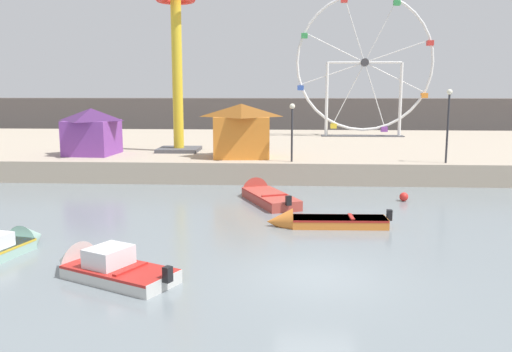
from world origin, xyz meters
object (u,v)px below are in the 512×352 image
Objects in this scene: drop_tower_yellow_tower at (177,45)px; mooring_buoy_orange at (404,197)px; motorboat_pale_grey at (99,267)px; ferris_wheel_white_frame at (365,65)px; motorboat_orange_hull at (317,221)px; promenade_lamp_near at (448,116)px; carnival_booth_purple_stall at (92,131)px; motorboat_faded_red at (262,194)px; motorboat_seafoam at (0,249)px; promenade_lamp_far at (292,123)px; carnival_booth_orange_canopy at (241,130)px.

drop_tower_yellow_tower reaches higher than mooring_buoy_orange.
motorboat_pale_grey is 36.82m from ferris_wheel_white_frame.
motorboat_orange_hull is 13.49m from promenade_lamp_near.
promenade_lamp_near is at bearing -3.41° from carnival_booth_purple_stall.
motorboat_faded_red is 5.98m from motorboat_orange_hull.
drop_tower_yellow_tower reaches higher than motorboat_orange_hull.
mooring_buoy_orange is at bearing -18.43° from carnival_booth_purple_stall.
motorboat_orange_hull is at bearing -60.02° from drop_tower_yellow_tower.
motorboat_seafoam is at bearing -96.40° from drop_tower_yellow_tower.
motorboat_faded_red is (8.43, 10.01, -0.01)m from motorboat_seafoam.
promenade_lamp_far is (-0.98, 10.24, 3.36)m from motorboat_orange_hull.
motorboat_pale_grey is 18.81m from carnival_booth_orange_canopy.
promenade_lamp_near is (21.99, -2.78, 1.18)m from carnival_booth_purple_stall.
motorboat_faded_red is at bearing -57.28° from drop_tower_yellow_tower.
motorboat_pale_grey is 22.52m from promenade_lamp_near.
motorboat_pale_grey is 0.31× the size of drop_tower_yellow_tower.
motorboat_orange_hull is 0.35× the size of drop_tower_yellow_tower.
drop_tower_yellow_tower is (-6.22, 9.68, 8.17)m from motorboat_faded_red.
motorboat_seafoam is 1.41× the size of carnival_booth_purple_stall.
motorboat_pale_grey reaches higher than mooring_buoy_orange.
carnival_booth_orange_canopy is (-9.66, -15.47, -4.59)m from ferris_wheel_white_frame.
motorboat_pale_grey is at bearing -134.88° from mooring_buoy_orange.
motorboat_seafoam is at bearing -76.29° from carnival_booth_purple_stall.
promenade_lamp_far is at bearing -7.97° from carnival_booth_purple_stall.
mooring_buoy_orange is (-0.90, -22.25, -7.41)m from ferris_wheel_white_frame.
motorboat_pale_grey is 20.63m from carnival_booth_purple_stall.
motorboat_pale_grey is 1.21× the size of carnival_booth_purple_stall.
motorboat_orange_hull is 0.41× the size of ferris_wheel_white_frame.
promenade_lamp_far is at bearing 138.86° from mooring_buoy_orange.
promenade_lamp_far is (9.95, 14.82, 3.31)m from motorboat_seafoam.
motorboat_pale_grey is at bearing -109.84° from promenade_lamp_far.
promenade_lamp_far is 7.79× the size of mooring_buoy_orange.
promenade_lamp_far is at bearing -21.16° from motorboat_seafoam.
drop_tower_yellow_tower is 7.68m from carnival_booth_orange_canopy.
drop_tower_yellow_tower is (-14.24, -12.48, 0.80)m from ferris_wheel_white_frame.
motorboat_orange_hull is 1.28× the size of carnival_booth_orange_canopy.
drop_tower_yellow_tower is at bearing 142.35° from carnival_booth_orange_canopy.
motorboat_seafoam is 1.03× the size of motorboat_orange_hull.
promenade_lamp_far is at bearing -82.99° from motorboat_pale_grey.
carnival_booth_orange_canopy reaches higher than motorboat_faded_red.
carnival_booth_purple_stall is at bearing -143.11° from ferris_wheel_white_frame.
motorboat_faded_red is 12.79× the size of mooring_buoy_orange.
carnival_booth_purple_stall is at bearing -42.97° from motorboat_pale_grey.
promenade_lamp_near is at bearing -0.44° from promenade_lamp_far.
mooring_buoy_orange is (13.34, -9.77, -8.21)m from drop_tower_yellow_tower.
promenade_lamp_near is (2.47, -17.43, -3.58)m from ferris_wheel_white_frame.
carnival_booth_orange_canopy is at bearing 170.82° from promenade_lamp_near.
promenade_lamp_near is at bearing -88.93° from motorboat_faded_red.
ferris_wheel_white_frame is 23.47m from mooring_buoy_orange.
mooring_buoy_orange is at bearing -41.14° from promenade_lamp_far.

